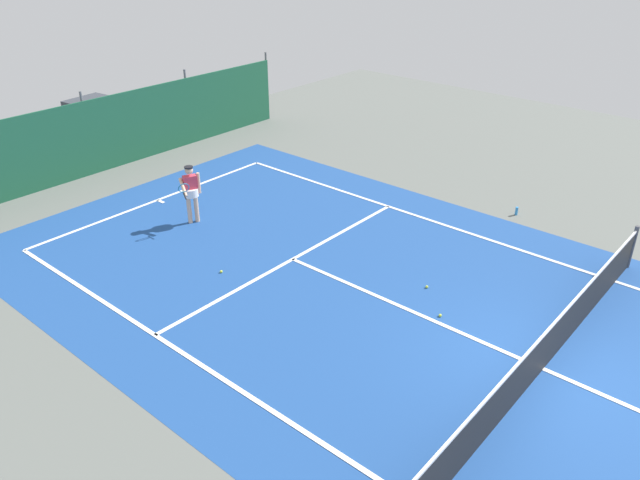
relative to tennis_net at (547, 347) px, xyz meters
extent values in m
plane|color=slate|center=(0.00, 0.00, -0.51)|extent=(36.00, 36.00, 0.00)
cube|color=#1E478C|center=(0.00, 0.00, -0.51)|extent=(11.02, 26.60, 0.01)
cube|color=white|center=(0.00, 11.90, -0.50)|extent=(8.22, 0.10, 0.01)
cube|color=white|center=(4.11, 0.00, -0.50)|extent=(0.10, 23.80, 0.01)
cube|color=white|center=(0.00, 6.40, -0.50)|extent=(8.22, 0.10, 0.01)
cube|color=white|center=(0.00, 0.00, -0.50)|extent=(0.10, 12.80, 0.01)
cube|color=white|center=(0.00, 11.75, -0.50)|extent=(0.10, 0.30, 0.01)
cube|color=black|center=(0.00, 0.00, -0.04)|extent=(9.92, 0.03, 0.95)
cube|color=white|center=(0.00, 0.00, 0.46)|extent=(9.92, 0.04, 0.05)
cylinder|color=#47474C|center=(5.01, 0.00, 0.04)|extent=(0.10, 0.10, 1.10)
cube|color=#195138|center=(0.00, 15.26, 0.69)|extent=(16.22, 0.06, 2.40)
cylinder|color=#595B60|center=(0.00, 15.32, 0.84)|extent=(0.08, 0.08, 2.70)
cylinder|color=#595B60|center=(4.05, 15.32, 0.84)|extent=(0.08, 0.08, 2.70)
cylinder|color=#595B60|center=(8.11, 15.32, 0.84)|extent=(0.08, 0.08, 2.70)
cube|color=#234C1E|center=(0.00, 15.86, 0.04)|extent=(14.60, 0.70, 1.10)
cylinder|color=#D8AD8C|center=(-0.14, 9.87, -0.10)|extent=(0.12, 0.12, 0.82)
cylinder|color=#D8AD8C|center=(-0.33, 9.95, -0.10)|extent=(0.12, 0.12, 0.82)
cylinder|color=white|center=(-0.23, 9.91, 0.39)|extent=(0.40, 0.40, 0.22)
cube|color=#D1384C|center=(-0.23, 9.91, 0.59)|extent=(0.41, 0.33, 0.56)
sphere|color=#D8AD8C|center=(-0.23, 9.91, 1.02)|extent=(0.22, 0.22, 0.22)
cylinder|color=black|center=(-0.23, 9.91, 1.11)|extent=(0.23, 0.23, 0.04)
cylinder|color=#D8AD8C|center=(-0.02, 9.82, 0.62)|extent=(0.09, 0.09, 0.58)
cylinder|color=#D8AD8C|center=(-0.49, 9.89, 0.62)|extent=(0.29, 0.52, 0.41)
cylinder|color=black|center=(-0.66, 9.64, 0.51)|extent=(0.14, 0.26, 0.13)
torus|color=teal|center=(-0.66, 9.64, 0.73)|extent=(0.33, 0.24, 0.29)
sphere|color=#CCDB33|center=(1.02, 3.17, -0.48)|extent=(0.07, 0.07, 0.07)
sphere|color=#CCDB33|center=(0.23, 2.35, -0.48)|extent=(0.07, 0.07, 0.07)
sphere|color=#CCDB33|center=(-1.58, 7.26, -0.48)|extent=(0.07, 0.07, 0.07)
cube|color=black|center=(1.69, 17.51, 0.21)|extent=(2.30, 4.39, 0.80)
cube|color=#2D333D|center=(1.69, 17.51, 0.89)|extent=(1.75, 2.06, 0.56)
cylinder|color=black|center=(2.74, 16.33, -0.19)|extent=(0.30, 0.66, 0.64)
cylinder|color=black|center=(0.96, 16.11, -0.19)|extent=(0.30, 0.66, 0.64)
cylinder|color=black|center=(2.43, 18.91, -0.19)|extent=(0.30, 0.66, 0.64)
cylinder|color=black|center=(0.64, 18.69, -0.19)|extent=(0.30, 0.66, 0.64)
cylinder|color=#338CD8|center=(6.02, 3.33, -0.39)|extent=(0.08, 0.08, 0.24)
camera|label=1|loc=(-9.68, -2.78, 7.06)|focal=34.79mm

